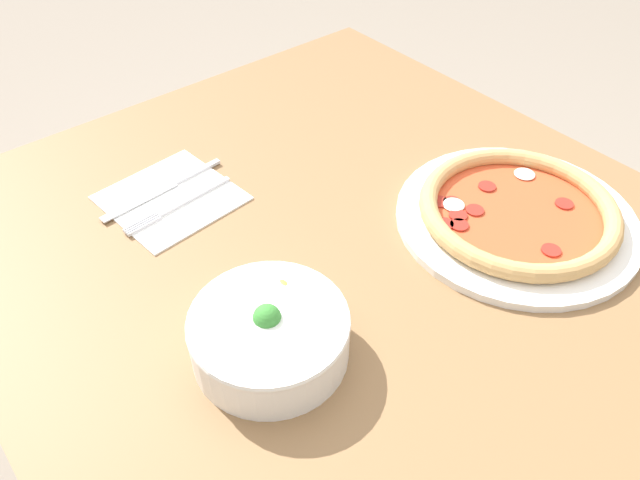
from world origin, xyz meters
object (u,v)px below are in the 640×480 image
bowl (270,333)px  knife (168,186)px  fork (181,204)px  pizza (517,213)px

bowl → knife: bowl is taller
fork → knife: (0.05, -0.01, -0.00)m
bowl → knife: bearing=-9.9°
bowl → fork: bearing=-10.1°
knife → pizza: bearing=127.1°
knife → fork: bearing=76.8°
pizza → fork: 0.49m
pizza → bowl: size_ratio=1.87×
pizza → fork: bearing=46.4°
pizza → fork: pizza is taller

